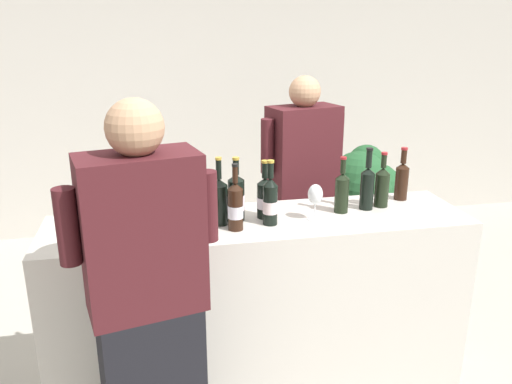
{
  "coord_description": "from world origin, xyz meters",
  "views": [
    {
      "loc": [
        -0.51,
        -2.38,
        1.96
      ],
      "look_at": [
        -0.02,
        0.0,
        1.17
      ],
      "focal_mm": 36.01,
      "sensor_mm": 36.0,
      "label": 1
    }
  ],
  "objects": [
    {
      "name": "ice_bucket",
      "position": [
        -0.46,
        0.02,
        1.13
      ],
      "size": [
        0.2,
        0.2,
        0.23
      ],
      "color": "silver",
      "rests_on": "counter"
    },
    {
      "name": "wine_bottle_9",
      "position": [
        -0.14,
        -0.1,
        1.13
      ],
      "size": [
        0.07,
        0.07,
        0.33
      ],
      "color": "black",
      "rests_on": "counter"
    },
    {
      "name": "wine_bottle_5",
      "position": [
        0.44,
        0.03,
        1.13
      ],
      "size": [
        0.07,
        0.07,
        0.3
      ],
      "color": "black",
      "rests_on": "counter"
    },
    {
      "name": "wine_glass",
      "position": [
        0.27,
        -0.05,
        1.14
      ],
      "size": [
        0.08,
        0.08,
        0.19
      ],
      "color": "silver",
      "rests_on": "counter"
    },
    {
      "name": "person_guest",
      "position": [
        -0.57,
        -0.54,
        0.84
      ],
      "size": [
        0.59,
        0.33,
        1.72
      ],
      "color": "black",
      "rests_on": "ground_plane"
    },
    {
      "name": "wine_bottle_7",
      "position": [
        0.59,
        0.05,
        1.14
      ],
      "size": [
        0.07,
        0.07,
        0.34
      ],
      "color": "black",
      "rests_on": "counter"
    },
    {
      "name": "wall_back",
      "position": [
        0.0,
        2.6,
        1.4
      ],
      "size": [
        8.0,
        0.1,
        2.8
      ],
      "primitive_type": "cube",
      "color": "beige",
      "rests_on": "ground_plane"
    },
    {
      "name": "wine_bottle_6",
      "position": [
        -0.7,
        0.13,
        1.12
      ],
      "size": [
        0.07,
        0.07,
        0.3
      ],
      "color": "black",
      "rests_on": "counter"
    },
    {
      "name": "wine_bottle_8",
      "position": [
        -0.77,
        -0.01,
        1.14
      ],
      "size": [
        0.07,
        0.07,
        0.34
      ],
      "color": "black",
      "rests_on": "counter"
    },
    {
      "name": "potted_shrub",
      "position": [
        1.05,
        1.12,
        0.75
      ],
      "size": [
        0.56,
        0.53,
        1.08
      ],
      "color": "brown",
      "rests_on": "ground_plane"
    },
    {
      "name": "wine_bottle_2",
      "position": [
        0.69,
        0.07,
        1.13
      ],
      "size": [
        0.08,
        0.08,
        0.3
      ],
      "color": "black",
      "rests_on": "counter"
    },
    {
      "name": "counter",
      "position": [
        0.0,
        0.0,
        0.51
      ],
      "size": [
        2.16,
        0.55,
        1.02
      ],
      "primitive_type": "cube",
      "color": "beige",
      "rests_on": "ground_plane"
    },
    {
      "name": "wine_bottle_0",
      "position": [
        -0.21,
        -0.02,
        1.14
      ],
      "size": [
        0.08,
        0.08,
        0.34
      ],
      "color": "black",
      "rests_on": "counter"
    },
    {
      "name": "wine_bottle_1",
      "position": [
        0.85,
        0.16,
        1.13
      ],
      "size": [
        0.07,
        0.07,
        0.3
      ],
      "color": "black",
      "rests_on": "counter"
    },
    {
      "name": "wine_bottle_4",
      "position": [
        0.03,
        -0.07,
        1.14
      ],
      "size": [
        0.07,
        0.07,
        0.33
      ],
      "color": "black",
      "rests_on": "counter"
    },
    {
      "name": "wine_bottle_3",
      "position": [
        0.03,
        0.03,
        1.12
      ],
      "size": [
        0.08,
        0.08,
        0.3
      ],
      "color": "black",
      "rests_on": "counter"
    },
    {
      "name": "person_server",
      "position": [
        0.42,
        0.67,
        0.81
      ],
      "size": [
        0.58,
        0.34,
        1.67
      ],
      "color": "black",
      "rests_on": "ground_plane"
    },
    {
      "name": "wine_bottle_10",
      "position": [
        -0.61,
        -0.12,
        1.13
      ],
      "size": [
        0.09,
        0.09,
        0.34
      ],
      "color": "black",
      "rests_on": "counter"
    },
    {
      "name": "wine_bottle_11",
      "position": [
        -0.12,
        0.02,
        1.13
      ],
      "size": [
        0.08,
        0.08,
        0.33
      ],
      "color": "black",
      "rests_on": "counter"
    }
  ]
}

